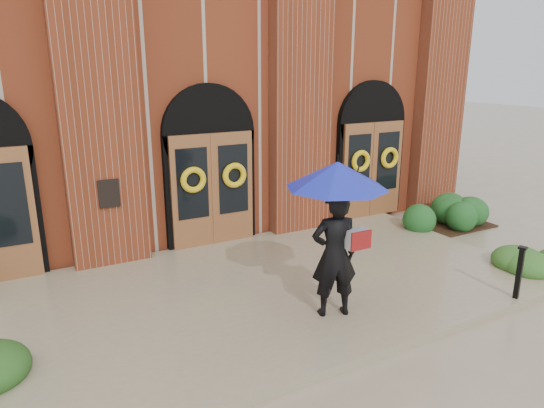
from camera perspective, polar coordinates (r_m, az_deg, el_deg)
ground at (r=8.97m, az=-0.12°, el=-10.79°), size 90.00×90.00×0.00m
landing at (r=9.06m, az=-0.58°, el=-10.00°), size 10.00×5.30×0.15m
church_building at (r=16.30m, az=-15.42°, el=13.46°), size 16.20×12.53×7.00m
man_with_umbrella at (r=7.48m, az=7.57°, el=-0.69°), size 1.97×1.97×2.51m
metal_post at (r=9.38m, az=27.09°, el=-7.08°), size 0.16×0.16×0.95m
hedge_wall_right at (r=13.08m, az=18.87°, el=-1.28°), size 2.84×1.13×0.73m
hedge_front_right at (r=11.25m, az=28.31°, el=-5.71°), size 1.44×1.23×0.51m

